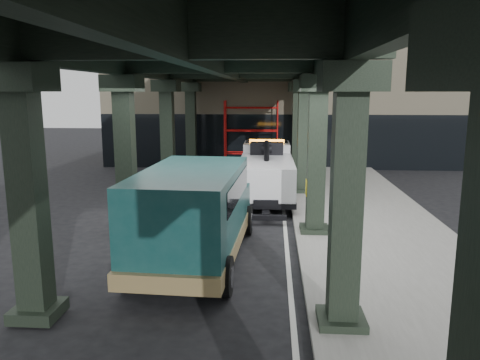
% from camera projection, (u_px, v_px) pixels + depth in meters
% --- Properties ---
extents(ground, '(90.00, 90.00, 0.00)m').
position_uv_depth(ground, '(227.00, 255.00, 13.08)').
color(ground, black).
rests_on(ground, ground).
extents(sidewalk, '(5.00, 40.00, 0.15)m').
position_uv_depth(sidewalk, '(375.00, 234.00, 14.71)').
color(sidewalk, gray).
rests_on(sidewalk, ground).
extents(lane_stripe, '(0.12, 38.00, 0.01)m').
position_uv_depth(lane_stripe, '(286.00, 235.00, 14.92)').
color(lane_stripe, silver).
rests_on(lane_stripe, ground).
extents(viaduct, '(7.40, 32.00, 6.40)m').
position_uv_depth(viaduct, '(219.00, 59.00, 14.05)').
color(viaduct, black).
rests_on(viaduct, ground).
extents(building, '(22.00, 10.00, 8.00)m').
position_uv_depth(building, '(284.00, 99.00, 31.80)').
color(building, '#C6B793').
rests_on(building, ground).
extents(scaffolding, '(3.08, 0.88, 4.00)m').
position_uv_depth(scaffolding, '(251.00, 134.00, 27.04)').
color(scaffolding, red).
rests_on(scaffolding, ground).
extents(tow_truck, '(2.35, 7.54, 2.46)m').
position_uv_depth(tow_truck, '(266.00, 170.00, 20.10)').
color(tow_truck, black).
rests_on(tow_truck, ground).
extents(towed_van, '(2.82, 6.46, 2.57)m').
position_uv_depth(towed_van, '(195.00, 212.00, 12.30)').
color(towed_van, '#113D3C').
rests_on(towed_van, ground).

